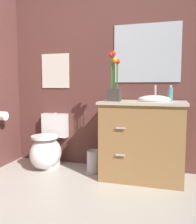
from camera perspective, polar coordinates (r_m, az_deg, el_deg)
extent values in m
cube|color=brown|center=(3.16, 5.46, 9.58)|extent=(4.01, 0.05, 2.50)
ellipsoid|color=white|center=(3.25, -12.02, -9.32)|extent=(0.38, 0.48, 0.40)
cube|color=white|center=(3.32, -11.56, -10.95)|extent=(0.22, 0.26, 0.18)
cube|color=white|center=(3.43, -9.87, -3.00)|extent=(0.36, 0.13, 0.32)
cylinder|color=white|center=(3.18, -12.28, -5.67)|extent=(0.34, 0.34, 0.03)
cylinder|color=#B7B7BC|center=(3.41, -9.91, -0.34)|extent=(0.04, 0.04, 0.02)
cube|color=#9E7242|center=(2.85, 10.28, -6.73)|extent=(0.90, 0.52, 0.85)
cube|color=beige|center=(2.79, 10.45, 2.17)|extent=(0.94, 0.56, 0.03)
ellipsoid|color=white|center=(2.78, 12.93, 2.82)|extent=(0.36, 0.26, 0.10)
cylinder|color=#B7B7BC|center=(2.94, 13.15, 4.35)|extent=(0.02, 0.02, 0.18)
cube|color=#B7B7BC|center=(2.58, 5.27, -3.74)|extent=(0.10, 0.02, 0.02)
cube|color=#B7B7BC|center=(2.65, 5.21, -9.96)|extent=(0.10, 0.02, 0.02)
cube|color=#38332D|center=(2.76, 3.79, 3.98)|extent=(0.14, 0.14, 0.14)
cylinder|color=#386B2D|center=(2.75, 4.57, 8.53)|extent=(0.01, 0.01, 0.30)
sphere|color=red|center=(2.76, 4.60, 11.61)|extent=(0.06, 0.06, 0.06)
cylinder|color=#386B2D|center=(2.79, 4.38, 8.59)|extent=(0.01, 0.01, 0.31)
sphere|color=red|center=(2.80, 4.40, 11.74)|extent=(0.06, 0.06, 0.06)
cylinder|color=#386B2D|center=(2.78, 3.77, 8.56)|extent=(0.01, 0.01, 0.30)
sphere|color=orange|center=(2.79, 3.79, 11.67)|extent=(0.06, 0.06, 0.06)
cylinder|color=#386B2D|center=(2.78, 3.39, 9.25)|extent=(0.01, 0.01, 0.37)
sphere|color=orange|center=(2.79, 3.41, 13.03)|extent=(0.06, 0.06, 0.06)
cylinder|color=#386B2D|center=(2.76, 3.09, 9.30)|extent=(0.01, 0.01, 0.37)
sphere|color=red|center=(2.77, 3.11, 13.14)|extent=(0.06, 0.06, 0.06)
cylinder|color=#386B2D|center=(2.75, 3.57, 9.46)|extent=(0.01, 0.01, 0.39)
sphere|color=red|center=(2.77, 3.60, 13.44)|extent=(0.06, 0.06, 0.06)
cylinder|color=#386B2D|center=(2.74, 3.92, 8.68)|extent=(0.01, 0.01, 0.31)
sphere|color=orange|center=(2.75, 3.94, 11.92)|extent=(0.06, 0.06, 0.06)
cylinder|color=teal|center=(2.85, 16.44, 3.95)|extent=(0.06, 0.06, 0.15)
cylinder|color=#B7B7BC|center=(2.85, 16.49, 5.75)|extent=(0.03, 0.03, 0.02)
cylinder|color=#B7B7BC|center=(3.06, -0.90, -11.54)|extent=(0.18, 0.18, 0.26)
torus|color=#B7B7BC|center=(3.02, -0.91, -9.10)|extent=(0.18, 0.18, 0.01)
cube|color=silver|center=(3.42, -9.87, 9.37)|extent=(0.40, 0.01, 0.46)
cube|color=#B2BCC6|center=(3.10, 11.25, 13.27)|extent=(0.80, 0.01, 0.70)
cylinder|color=white|center=(3.32, -21.32, -0.84)|extent=(0.11, 0.11, 0.11)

